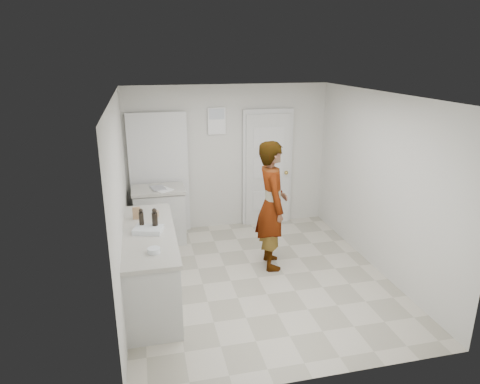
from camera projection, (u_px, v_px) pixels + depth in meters
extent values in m
plane|color=#9D9783|center=(258.00, 278.00, 5.97)|extent=(4.00, 4.00, 0.00)
plane|color=beige|center=(228.00, 158.00, 7.43)|extent=(3.50, 0.00, 3.50)
plane|color=beige|center=(320.00, 262.00, 3.73)|extent=(3.50, 0.00, 3.50)
plane|color=beige|center=(121.00, 203.00, 5.21)|extent=(0.00, 4.00, 4.00)
plane|color=beige|center=(380.00, 184.00, 5.96)|extent=(0.00, 4.00, 4.00)
plane|color=silver|center=(261.00, 95.00, 5.19)|extent=(4.00, 4.00, 0.00)
cube|color=silver|center=(268.00, 170.00, 7.60)|extent=(0.80, 0.05, 2.00)
cube|color=silver|center=(267.00, 168.00, 7.62)|extent=(0.90, 0.04, 2.10)
sphere|color=#B79946|center=(286.00, 173.00, 7.64)|extent=(0.07, 0.07, 0.07)
cube|color=white|center=(217.00, 121.00, 7.16)|extent=(0.30, 0.02, 0.45)
cube|color=black|center=(159.00, 175.00, 7.22)|extent=(0.90, 0.05, 2.04)
cube|color=silver|center=(159.00, 175.00, 7.19)|extent=(0.98, 0.02, 2.10)
cube|color=silver|center=(151.00, 268.00, 5.34)|extent=(0.60, 1.90, 0.86)
cube|color=black|center=(153.00, 295.00, 5.46)|extent=(0.56, 1.86, 0.08)
cube|color=#BAB6AB|center=(148.00, 233.00, 5.19)|extent=(0.64, 1.96, 0.05)
cube|color=silver|center=(160.00, 217.00, 7.00)|extent=(0.80, 0.55, 0.86)
cube|color=black|center=(161.00, 239.00, 7.12)|extent=(0.75, 0.54, 0.08)
cube|color=#BAB6AB|center=(158.00, 190.00, 6.86)|extent=(0.84, 0.61, 0.05)
imported|color=silver|center=(272.00, 205.00, 6.06)|extent=(0.50, 0.72, 1.86)
cube|color=#8E6A47|center=(137.00, 213.00, 5.56)|extent=(0.10, 0.05, 0.16)
cylinder|color=tan|center=(157.00, 214.00, 5.64)|extent=(0.06, 0.06, 0.09)
cylinder|color=black|center=(155.00, 221.00, 5.21)|extent=(0.07, 0.07, 0.22)
sphere|color=black|center=(154.00, 211.00, 5.16)|extent=(0.06, 0.06, 0.06)
cylinder|color=black|center=(142.00, 221.00, 5.22)|extent=(0.06, 0.06, 0.22)
sphere|color=black|center=(141.00, 211.00, 5.18)|extent=(0.05, 0.05, 0.05)
cube|color=silver|center=(148.00, 230.00, 5.16)|extent=(0.39, 0.32, 0.06)
cube|color=white|center=(148.00, 230.00, 5.16)|extent=(0.34, 0.27, 0.04)
cylinder|color=silver|center=(154.00, 250.00, 4.63)|extent=(0.14, 0.14, 0.05)
sphere|color=white|center=(152.00, 251.00, 4.62)|extent=(0.05, 0.05, 0.05)
sphere|color=white|center=(156.00, 250.00, 4.64)|extent=(0.05, 0.05, 0.05)
cube|color=white|center=(162.00, 189.00, 6.77)|extent=(0.38, 0.40, 0.01)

